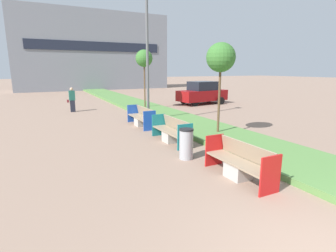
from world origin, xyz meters
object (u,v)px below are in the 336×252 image
at_px(parked_car_distant, 202,93).
at_px(street_lamp_post, 147,36).
at_px(bench_blue_frame, 141,118).
at_px(sapling_tree_far, 144,59).
at_px(sapling_tree_near, 221,58).
at_px(bench_teal_frame, 172,133).
at_px(pedestrian_walking, 72,100).
at_px(bench_red_frame, 239,164).
at_px(litter_bin, 186,144).

bearing_deg(parked_car_distant, street_lamp_post, -150.56).
relative_size(bench_blue_frame, sapling_tree_far, 0.59).
bearing_deg(sapling_tree_near, sapling_tree_far, 90.00).
distance_m(bench_teal_frame, bench_blue_frame, 3.38).
bearing_deg(pedestrian_walking, sapling_tree_far, -12.22).
xyz_separation_m(bench_red_frame, sapling_tree_far, (2.25, 12.58, 3.17)).
xyz_separation_m(street_lamp_post, pedestrian_walking, (-3.21, 5.73, -3.65)).
bearing_deg(bench_red_frame, street_lamp_post, 85.57).
relative_size(sapling_tree_near, parked_car_distant, 0.89).
height_order(bench_red_frame, parked_car_distant, parked_car_distant).
height_order(bench_red_frame, sapling_tree_near, sapling_tree_near).
xyz_separation_m(bench_blue_frame, pedestrian_walking, (-2.60, 6.29, 0.45)).
bearing_deg(bench_blue_frame, sapling_tree_near, -56.64).
bearing_deg(sapling_tree_far, pedestrian_walking, 167.78).
distance_m(bench_red_frame, bench_teal_frame, 3.95).
bearing_deg(litter_bin, parked_car_distant, 54.33).
relative_size(bench_blue_frame, parked_car_distant, 0.56).
height_order(sapling_tree_far, pedestrian_walking, sapling_tree_far).
bearing_deg(street_lamp_post, bench_red_frame, -94.43).
bearing_deg(street_lamp_post, litter_bin, -100.57).
height_order(sapling_tree_near, sapling_tree_far, sapling_tree_far).
height_order(bench_red_frame, street_lamp_post, street_lamp_post).
distance_m(bench_blue_frame, sapling_tree_far, 6.52).
relative_size(bench_blue_frame, sapling_tree_near, 0.63).
height_order(litter_bin, street_lamp_post, street_lamp_post).
xyz_separation_m(litter_bin, street_lamp_post, (1.11, 5.96, 3.98)).
xyz_separation_m(street_lamp_post, parked_car_distant, (6.96, 5.29, -3.57)).
height_order(sapling_tree_far, parked_car_distant, sapling_tree_far).
bearing_deg(bench_blue_frame, sapling_tree_far, 66.80).
xyz_separation_m(bench_red_frame, pedestrian_walking, (-2.60, 13.63, 0.46)).
height_order(litter_bin, sapling_tree_near, sapling_tree_near).
relative_size(pedestrian_walking, parked_car_distant, 0.37).
bearing_deg(sapling_tree_near, bench_blue_frame, 123.36).
distance_m(litter_bin, parked_car_distant, 13.85).
bearing_deg(sapling_tree_near, street_lamp_post, 112.42).
height_order(bench_teal_frame, sapling_tree_far, sapling_tree_far).
height_order(bench_blue_frame, street_lamp_post, street_lamp_post).
relative_size(sapling_tree_near, sapling_tree_far, 0.94).
distance_m(litter_bin, sapling_tree_near, 4.39).
bearing_deg(sapling_tree_far, bench_teal_frame, -104.60).
bearing_deg(sapling_tree_far, bench_blue_frame, -113.20).
relative_size(bench_teal_frame, pedestrian_walking, 1.42).
bearing_deg(bench_blue_frame, litter_bin, -95.33).
bearing_deg(litter_bin, bench_teal_frame, 76.01).
distance_m(bench_teal_frame, pedestrian_walking, 10.03).
height_order(bench_red_frame, litter_bin, litter_bin).
bearing_deg(bench_blue_frame, street_lamp_post, 42.54).
height_order(bench_blue_frame, sapling_tree_far, sapling_tree_far).
bearing_deg(sapling_tree_near, litter_bin, -144.09).
bearing_deg(sapling_tree_near, bench_teal_frame, 179.35).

